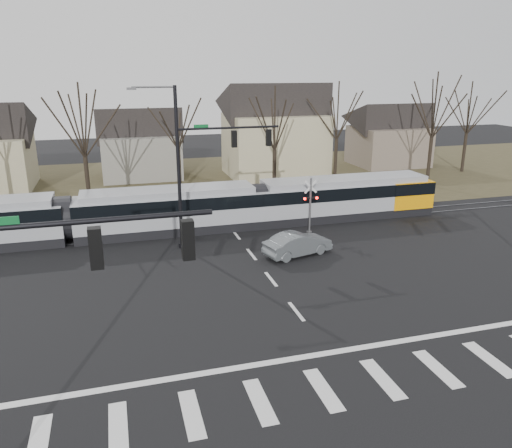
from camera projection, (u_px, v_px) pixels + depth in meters
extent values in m
plane|color=black|center=(312.00, 332.00, 22.05)|extent=(140.00, 140.00, 0.00)
cube|color=#38331E|center=(194.00, 181.00, 51.41)|extent=(140.00, 28.00, 0.01)
cube|color=silver|center=(39.00, 442.00, 15.53)|extent=(0.60, 2.60, 0.01)
cube|color=silver|center=(118.00, 427.00, 16.16)|extent=(0.60, 2.60, 0.01)
cube|color=silver|center=(192.00, 414.00, 16.80)|extent=(0.60, 2.60, 0.01)
cube|color=silver|center=(260.00, 401.00, 17.43)|extent=(0.60, 2.60, 0.01)
cube|color=silver|center=(323.00, 390.00, 18.07)|extent=(0.60, 2.60, 0.01)
cube|color=silver|center=(382.00, 379.00, 18.70)|extent=(0.60, 2.60, 0.01)
cube|color=silver|center=(438.00, 369.00, 19.33)|extent=(0.60, 2.60, 0.01)
cube|color=silver|center=(489.00, 359.00, 19.97)|extent=(0.60, 2.60, 0.01)
cube|color=silver|center=(329.00, 353.00, 20.40)|extent=(28.00, 0.35, 0.01)
cube|color=silver|center=(296.00, 311.00, 23.89)|extent=(0.18, 2.00, 0.01)
cube|color=silver|center=(271.00, 279.00, 27.56)|extent=(0.18, 2.00, 0.01)
cube|color=silver|center=(252.00, 254.00, 31.23)|extent=(0.18, 2.00, 0.01)
cube|color=silver|center=(236.00, 235.00, 34.90)|extent=(0.18, 2.00, 0.01)
cube|color=silver|center=(224.00, 219.00, 38.57)|extent=(0.18, 2.00, 0.01)
cube|color=silver|center=(214.00, 206.00, 42.24)|extent=(0.18, 2.00, 0.01)
cube|color=silver|center=(205.00, 195.00, 45.91)|extent=(0.18, 2.00, 0.01)
cube|color=silver|center=(198.00, 186.00, 49.57)|extent=(0.18, 2.00, 0.01)
cube|color=#59595E|center=(233.00, 230.00, 35.90)|extent=(90.00, 0.12, 0.06)
cube|color=#59595E|center=(228.00, 224.00, 37.18)|extent=(90.00, 0.12, 0.06)
cube|color=gray|center=(170.00, 211.00, 35.12)|extent=(12.92, 3.01, 3.14)
cube|color=black|center=(169.00, 202.00, 34.93)|extent=(12.94, 3.06, 0.92)
cube|color=gray|center=(344.00, 197.00, 38.68)|extent=(13.99, 3.01, 3.14)
cube|color=black|center=(344.00, 190.00, 38.49)|extent=(14.01, 3.06, 0.92)
cube|color=#FFA107|center=(404.00, 192.00, 40.04)|extent=(3.44, 3.08, 2.10)
imported|color=#595E61|center=(298.00, 244.00, 30.94)|extent=(3.84, 5.22, 1.46)
cylinder|color=black|center=(79.00, 222.00, 11.98)|extent=(6.50, 0.14, 0.14)
cube|color=black|center=(96.00, 248.00, 12.27)|extent=(0.32, 0.32, 1.05)
sphere|color=#FF0C07|center=(95.00, 235.00, 12.17)|extent=(0.22, 0.22, 0.22)
cube|color=black|center=(188.00, 240.00, 12.87)|extent=(0.32, 0.32, 1.05)
sphere|color=#FF0C07|center=(187.00, 228.00, 12.77)|extent=(0.22, 0.22, 0.22)
cylinder|color=black|center=(179.00, 170.00, 30.95)|extent=(0.22, 0.22, 10.20)
cylinder|color=black|center=(182.00, 245.00, 32.42)|extent=(0.44, 0.44, 0.30)
cylinder|color=black|center=(229.00, 128.00, 31.06)|extent=(6.50, 0.14, 0.14)
cube|color=#0C5926|center=(201.00, 126.00, 30.55)|extent=(0.90, 0.03, 0.22)
cube|color=black|center=(234.00, 139.00, 31.36)|extent=(0.32, 0.32, 1.05)
sphere|color=#FF0C07|center=(234.00, 134.00, 31.26)|extent=(0.22, 0.22, 0.22)
cube|color=black|center=(269.00, 138.00, 31.96)|extent=(0.32, 0.32, 1.05)
sphere|color=#FF0C07|center=(269.00, 132.00, 31.86)|extent=(0.22, 0.22, 0.22)
cube|color=#59595B|center=(131.00, 89.00, 28.82)|extent=(0.55, 0.22, 0.14)
cylinder|color=#59595B|center=(310.00, 207.00, 34.52)|extent=(0.14, 0.14, 4.00)
cylinder|color=#59595B|center=(309.00, 233.00, 35.09)|extent=(0.36, 0.36, 0.20)
cube|color=silver|center=(311.00, 187.00, 34.10)|extent=(0.95, 0.04, 0.95)
cube|color=silver|center=(311.00, 187.00, 34.10)|extent=(0.95, 0.04, 0.95)
cube|color=black|center=(310.00, 198.00, 34.34)|extent=(1.00, 0.10, 0.12)
sphere|color=#FF0C07|center=(305.00, 199.00, 34.15)|extent=(0.18, 0.18, 0.18)
sphere|color=#FF0C07|center=(317.00, 198.00, 34.39)|extent=(0.18, 0.18, 0.18)
cube|color=gray|center=(141.00, 156.00, 53.09)|extent=(8.00, 7.00, 4.50)
cube|color=tan|center=(275.00, 145.00, 53.74)|extent=(10.00, 8.00, 6.50)
cube|color=#6C5E4F|center=(388.00, 146.00, 59.83)|extent=(8.00, 7.00, 4.50)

